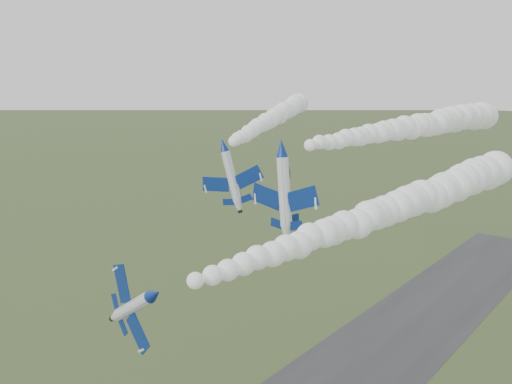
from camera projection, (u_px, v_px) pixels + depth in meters
jet_lead at (154, 294)px, 54.92m from camera, size 5.27×11.42×8.10m
smoke_trail_jet_lead at (381, 212)px, 77.15m from camera, size 16.92×66.71×5.89m
jet_pair_left at (223, 145)px, 84.81m from camera, size 9.42×11.15×3.49m
smoke_trail_jet_pair_left at (275, 117)px, 120.37m from camera, size 30.80×66.31×4.70m
jet_pair_right at (281, 148)px, 78.28m from camera, size 12.16×14.50×3.62m
smoke_trail_jet_pair_right at (414, 126)px, 102.40m from camera, size 13.26×63.27×5.62m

